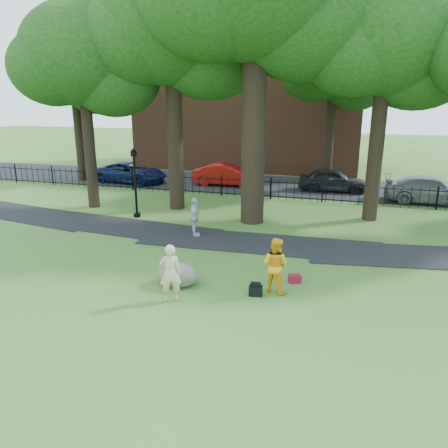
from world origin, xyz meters
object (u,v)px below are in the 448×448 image
(woman, at_px, (170,273))
(man, at_px, (275,265))
(boulder, at_px, (177,273))
(lamppost, at_px, (135,184))
(red_sedan, at_px, (227,175))

(woman, bearing_deg, man, -179.58)
(boulder, bearing_deg, man, 6.48)
(boulder, relative_size, lamppost, 0.40)
(woman, xyz_separation_m, boulder, (-0.24, 1.12, -0.49))
(lamppost, xyz_separation_m, red_sedan, (2.21, 8.90, -0.95))
(man, bearing_deg, boulder, 26.53)
(boulder, bearing_deg, woman, -77.77)
(red_sedan, bearing_deg, boulder, -172.33)
(man, distance_m, lamppost, 10.59)
(lamppost, bearing_deg, man, -24.79)
(man, relative_size, red_sedan, 0.40)
(red_sedan, bearing_deg, woman, -172.19)
(boulder, height_order, red_sedan, red_sedan)
(woman, relative_size, man, 1.01)
(woman, distance_m, lamppost, 9.78)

